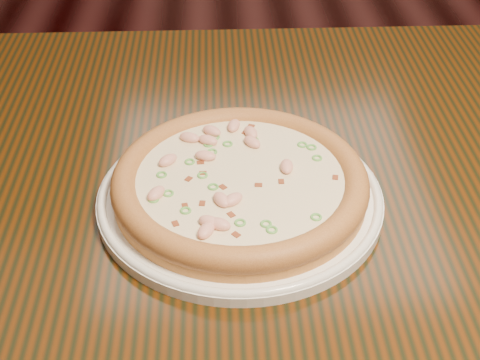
{
  "coord_description": "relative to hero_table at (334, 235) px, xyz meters",
  "views": [
    {
      "loc": [
        -0.3,
        -0.87,
        1.21
      ],
      "look_at": [
        -0.28,
        -0.29,
        0.78
      ],
      "focal_mm": 50.0,
      "sensor_mm": 36.0,
      "label": 1
    }
  ],
  "objects": [
    {
      "name": "plate",
      "position": [
        -0.12,
        -0.05,
        0.11
      ],
      "size": [
        0.31,
        0.31,
        0.02
      ],
      "color": "white",
      "rests_on": "hero_table"
    },
    {
      "name": "pizza",
      "position": [
        -0.12,
        -0.05,
        0.13
      ],
      "size": [
        0.28,
        0.28,
        0.03
      ],
      "color": "#C78348",
      "rests_on": "plate"
    },
    {
      "name": "hero_table",
      "position": [
        0.0,
        0.0,
        0.0
      ],
      "size": [
        1.2,
        0.8,
        0.75
      ],
      "color": "black",
      "rests_on": "ground"
    }
  ]
}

